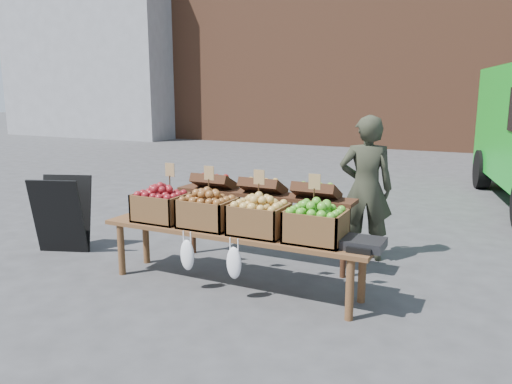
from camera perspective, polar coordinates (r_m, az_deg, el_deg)
The scene contains 11 objects.
ground at distance 4.48m, azimuth -0.02°, elevation -13.08°, with size 80.00×80.00×0.00m, color #3F3F41.
grey_building at distance 23.02m, azimuth -17.92°, elevation 14.93°, with size 8.00×3.00×7.00m, color gray.
vendor at distance 5.64m, azimuth 12.44°, elevation 0.39°, with size 0.59×0.39×1.62m, color #2C2F22.
chalkboard_sign at distance 6.26m, azimuth -21.28°, elevation -2.38°, with size 0.60×0.33×0.90m, color black, non-canonical shape.
back_table at distance 5.38m, azimuth 0.80°, elevation -3.01°, with size 2.10×0.44×1.04m, color #3A2012, non-canonical shape.
display_bench at distance 4.82m, azimuth -2.64°, elevation -7.66°, with size 2.70×0.56×0.57m, color brown, non-canonical shape.
crate_golden_apples at distance 5.14m, azimuth -10.78°, elevation -1.72°, with size 0.50×0.40×0.28m, color maroon, non-canonical shape.
crate_russet_pears at distance 4.83m, azimuth -5.55°, elevation -2.39°, with size 0.50×0.40×0.28m, color brown, non-canonical shape.
crate_red_apples at distance 4.58m, azimuth 0.33°, elevation -3.13°, with size 0.50×0.40×0.28m, color gold, non-canonical shape.
crate_green_apples at distance 4.37m, azimuth 6.85°, elevation -3.90°, with size 0.50×0.40×0.28m, color #358217, non-canonical shape.
weighing_scale at distance 4.29m, azimuth 12.21°, elevation -5.79°, with size 0.34×0.30×0.08m, color black.
Camera 1 is at (1.80, -3.66, 1.86)m, focal length 35.00 mm.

